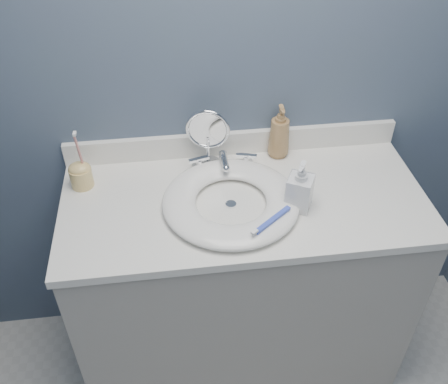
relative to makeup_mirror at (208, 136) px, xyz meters
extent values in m
cube|color=#48556C|center=(0.10, 0.07, 0.20)|extent=(2.20, 0.02, 2.40)
cube|color=#A7A399|center=(0.10, -0.20, -0.58)|extent=(1.20, 0.55, 0.85)
cube|color=white|center=(0.10, -0.20, -0.14)|extent=(1.22, 0.57, 0.03)
cube|color=white|center=(0.10, 0.06, -0.08)|extent=(1.22, 0.02, 0.09)
cylinder|color=silver|center=(0.05, -0.23, -0.12)|extent=(0.04, 0.04, 0.01)
cube|color=silver|center=(0.05, -0.02, -0.12)|extent=(0.22, 0.05, 0.01)
cylinder|color=silver|center=(0.05, -0.02, -0.09)|extent=(0.03, 0.03, 0.06)
cylinder|color=silver|center=(0.05, -0.07, -0.06)|extent=(0.02, 0.09, 0.02)
sphere|color=silver|center=(0.05, -0.11, -0.06)|extent=(0.03, 0.03, 0.03)
cylinder|color=silver|center=(-0.04, -0.02, -0.10)|extent=(0.02, 0.02, 0.03)
cube|color=silver|center=(-0.04, -0.02, -0.08)|extent=(0.08, 0.03, 0.01)
cylinder|color=silver|center=(0.13, -0.02, -0.10)|extent=(0.02, 0.02, 0.03)
cube|color=silver|center=(0.13, -0.02, -0.08)|extent=(0.08, 0.03, 0.01)
cylinder|color=silver|center=(0.00, 0.00, -0.12)|extent=(0.09, 0.09, 0.01)
cylinder|color=silver|center=(0.00, 0.00, -0.06)|extent=(0.01, 0.01, 0.11)
torus|color=silver|center=(0.00, 0.00, 0.03)|extent=(0.15, 0.04, 0.15)
cylinder|color=white|center=(0.00, 0.00, 0.03)|extent=(0.13, 0.03, 0.13)
imported|color=#A07748|center=(0.26, 0.03, -0.02)|extent=(0.08, 0.08, 0.20)
imported|color=silver|center=(0.27, -0.26, -0.04)|extent=(0.11, 0.11, 0.18)
cylinder|color=#E3C171|center=(-0.44, -0.06, -0.09)|extent=(0.08, 0.08, 0.07)
ellipsoid|color=#E3C171|center=(-0.44, -0.06, -0.05)|extent=(0.08, 0.06, 0.05)
cylinder|color=tan|center=(-0.43, -0.06, 0.01)|extent=(0.02, 0.03, 0.14)
cube|color=white|center=(-0.43, -0.07, 0.09)|extent=(0.01, 0.02, 0.01)
cube|color=blue|center=(0.16, -0.36, -0.08)|extent=(0.13, 0.11, 0.01)
cube|color=white|center=(0.09, -0.42, -0.07)|extent=(0.03, 0.02, 0.01)
camera|label=1|loc=(-0.13, -1.44, 0.96)|focal=40.00mm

